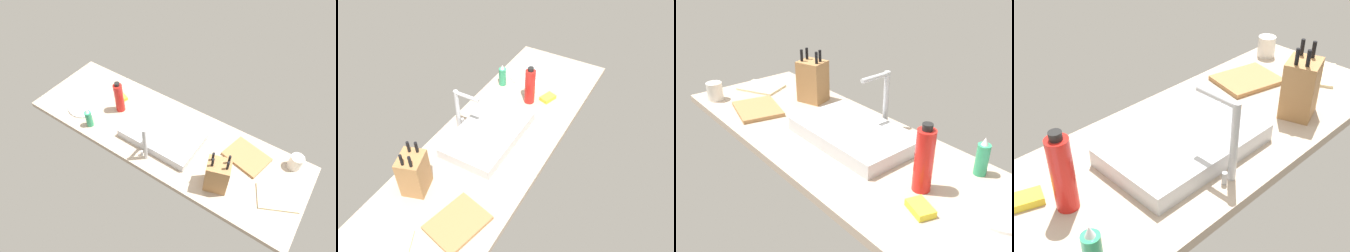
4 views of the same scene
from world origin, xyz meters
The scene contains 9 objects.
countertop_slab centered at (0.00, 0.00, 1.75)cm, with size 190.11×61.25×3.50cm, color tan.
sink_basin centered at (-2.66, 3.63, 6.47)cm, with size 50.09×30.58×5.94cm, color #B7BABF.
faucet centered at (-3.08, 20.46, 18.85)cm, with size 5.50×15.32×25.51cm.
knife_block centered at (-47.63, 15.55, 14.04)cm, with size 15.51×14.41×26.40cm.
cutting_board centered at (-54.50, -12.49, 4.40)cm, with size 24.63×19.37×1.80cm, color #9E7042.
water_bottle centered at (36.95, -1.15, 14.87)cm, with size 6.27×6.27×24.24cm.
dish_towel centered at (-80.03, 3.45, 4.10)cm, with size 21.89×15.81×1.20cm, color beige.
coffee_mug centered at (-80.70, -22.39, 8.07)cm, with size 7.76×7.76×9.13cm, color silver.
dish_sponge centered at (44.30, -10.24, 4.70)cm, with size 9.00×6.00×2.40cm, color yellow.
Camera 4 is at (76.82, 82.78, 87.18)cm, focal length 47.21 mm.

